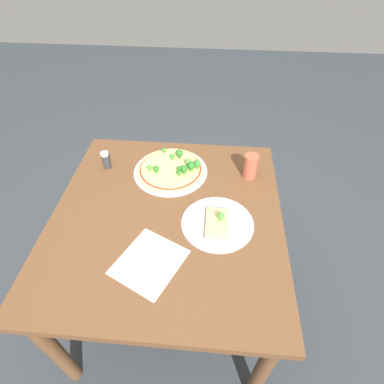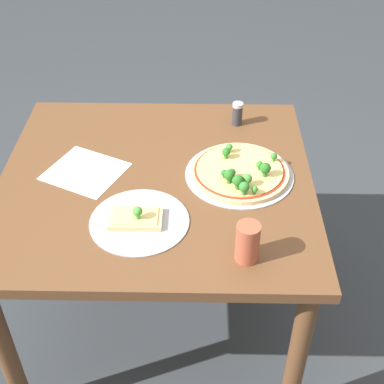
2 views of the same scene
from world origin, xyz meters
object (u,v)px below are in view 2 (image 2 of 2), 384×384
dining_table (157,200)px  pizza_tray_slice (138,220)px  pizza_tray_whole (240,172)px  drinking_cup (247,242)px  condiment_shaker (237,114)px

dining_table → pizza_tray_slice: bearing=-100.0°
pizza_tray_whole → drinking_cup: 0.37m
pizza_tray_whole → drinking_cup: (-0.00, -0.37, 0.04)m
dining_table → condiment_shaker: size_ratio=11.62×
condiment_shaker → drinking_cup: bearing=-90.5°
pizza_tray_whole → drinking_cup: bearing=-90.1°
pizza_tray_slice → condiment_shaker: condiment_shaker is taller
drinking_cup → condiment_shaker: (0.01, 0.69, -0.02)m
dining_table → pizza_tray_whole: 0.29m
pizza_tray_slice → condiment_shaker: (0.32, 0.55, 0.04)m
pizza_tray_whole → condiment_shaker: condiment_shaker is taller
dining_table → condiment_shaker: bearing=50.2°
dining_table → pizza_tray_whole: size_ratio=2.86×
dining_table → condiment_shaker: condiment_shaker is taller
pizza_tray_whole → drinking_cup: drinking_cup is taller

